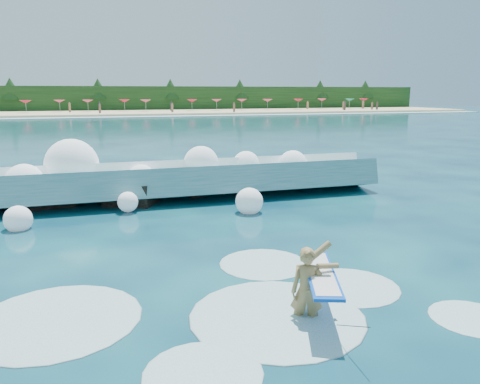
# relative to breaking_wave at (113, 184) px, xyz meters

# --- Properties ---
(ground) EXTENTS (200.00, 200.00, 0.00)m
(ground) POSITION_rel_breaking_wave_xyz_m (1.69, -7.31, -0.60)
(ground) COLOR #071E3B
(ground) RESTS_ON ground
(beach) EXTENTS (140.00, 20.00, 0.40)m
(beach) POSITION_rel_breaking_wave_xyz_m (1.69, 70.69, -0.40)
(beach) COLOR tan
(beach) RESTS_ON ground
(wet_band) EXTENTS (140.00, 5.00, 0.08)m
(wet_band) POSITION_rel_breaking_wave_xyz_m (1.69, 59.69, -0.56)
(wet_band) COLOR silver
(wet_band) RESTS_ON ground
(treeline) EXTENTS (140.00, 4.00, 5.00)m
(treeline) POSITION_rel_breaking_wave_xyz_m (1.69, 80.69, 1.90)
(treeline) COLOR black
(treeline) RESTS_ON ground
(breaking_wave) EXTENTS (20.03, 3.05, 1.73)m
(breaking_wave) POSITION_rel_breaking_wave_xyz_m (0.00, 0.00, 0.00)
(breaking_wave) COLOR teal
(breaking_wave) RESTS_ON ground
(rock_cluster) EXTENTS (8.02, 3.23, 1.29)m
(rock_cluster) POSITION_rel_breaking_wave_xyz_m (0.21, 0.07, -0.20)
(rock_cluster) COLOR black
(rock_cluster) RESTS_ON ground
(surfer_with_board) EXTENTS (1.21, 2.79, 1.56)m
(surfer_with_board) POSITION_rel_breaking_wave_xyz_m (2.86, -10.42, -0.03)
(surfer_with_board) COLOR olive
(surfer_with_board) RESTS_ON ground
(wave_spray) EXTENTS (14.88, 5.01, 2.45)m
(wave_spray) POSITION_rel_breaking_wave_xyz_m (-0.99, -0.04, 0.55)
(wave_spray) COLOR white
(wave_spray) RESTS_ON ground
(surf_foam) EXTENTS (9.19, 5.70, 0.16)m
(surf_foam) POSITION_rel_breaking_wave_xyz_m (1.43, -9.64, -0.60)
(surf_foam) COLOR silver
(surf_foam) RESTS_ON ground
(beach_umbrellas) EXTENTS (111.27, 6.46, 0.50)m
(beach_umbrellas) POSITION_rel_breaking_wave_xyz_m (1.86, 72.54, 1.65)
(beach_umbrellas) COLOR red
(beach_umbrellas) RESTS_ON ground
(beachgoers) EXTENTS (87.99, 13.72, 1.94)m
(beachgoers) POSITION_rel_breaking_wave_xyz_m (7.84, 68.40, 0.52)
(beachgoers) COLOR #3F332D
(beachgoers) RESTS_ON ground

